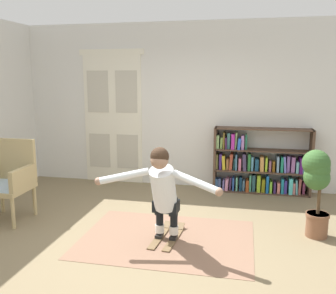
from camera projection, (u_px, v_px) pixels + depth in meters
The scene contains 9 objects.
ground_plane at pixel (148, 245), 4.35m from camera, with size 7.20×7.20×0.00m, color #7B6B4D.
back_wall at pixel (185, 106), 6.58m from camera, with size 6.00×0.10×2.90m, color silver.
double_door at pixel (113, 117), 6.84m from camera, with size 1.22×0.05×2.45m.
rug at pixel (167, 238), 4.52m from camera, with size 2.08×1.54×0.01m, color #84614C.
bookshelf at pixel (259, 166), 6.29m from camera, with size 1.62×0.30×1.11m.
wicker_chair at pixel (9, 178), 5.08m from camera, with size 0.61×0.61×1.10m.
potted_plant at pixel (317, 181), 4.51m from camera, with size 0.36×0.36×1.08m.
skis_pair at pixel (167, 236), 4.54m from camera, with size 0.33×0.76×0.07m.
person_skier at pixel (163, 187), 4.25m from camera, with size 1.46×0.63×1.12m.
Camera 1 is at (1.07, -3.92, 1.94)m, focal length 39.49 mm.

